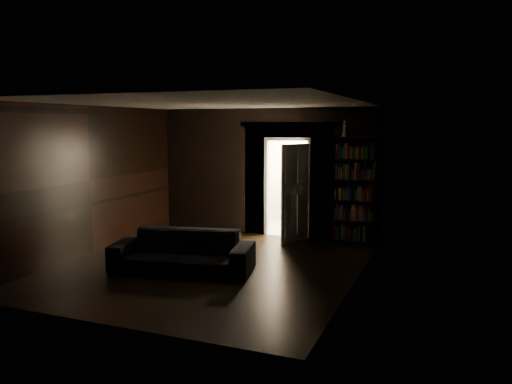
# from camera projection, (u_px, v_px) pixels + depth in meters

# --- Properties ---
(ground) EXTENTS (5.50, 5.50, 0.00)m
(ground) POSITION_uv_depth(u_px,v_px,m) (210.00, 266.00, 8.66)
(ground) COLOR black
(ground) RESTS_ON ground
(room_walls) EXTENTS (5.02, 5.61, 2.84)m
(room_walls) POSITION_uv_depth(u_px,v_px,m) (234.00, 165.00, 9.42)
(room_walls) COLOR black
(room_walls) RESTS_ON ground
(kitchen_alcove) EXTENTS (2.20, 1.80, 2.60)m
(kitchen_alcove) POSITION_uv_depth(u_px,v_px,m) (302.00, 177.00, 11.88)
(kitchen_alcove) COLOR beige
(kitchen_alcove) RESTS_ON ground
(sofa) EXTENTS (2.48, 1.44, 0.90)m
(sofa) POSITION_uv_depth(u_px,v_px,m) (182.00, 245.00, 8.31)
(sofa) COLOR black
(sofa) RESTS_ON ground
(bookshelf) EXTENTS (0.90, 0.33, 2.20)m
(bookshelf) POSITION_uv_depth(u_px,v_px,m) (355.00, 191.00, 10.17)
(bookshelf) COLOR black
(bookshelf) RESTS_ON ground
(refrigerator) EXTENTS (0.75, 0.69, 1.65)m
(refrigerator) POSITION_uv_depth(u_px,v_px,m) (309.00, 192.00, 12.05)
(refrigerator) COLOR white
(refrigerator) RESTS_ON ground
(door) EXTENTS (0.37, 0.81, 2.05)m
(door) POSITION_uv_depth(u_px,v_px,m) (295.00, 193.00, 10.38)
(door) COLOR white
(door) RESTS_ON ground
(figurine) EXTENTS (0.13, 0.13, 0.32)m
(figurine) POSITION_uv_depth(u_px,v_px,m) (344.00, 129.00, 10.13)
(figurine) COLOR silver
(figurine) RESTS_ON bookshelf
(bottles) EXTENTS (0.64, 0.15, 0.26)m
(bottles) POSITION_uv_depth(u_px,v_px,m) (310.00, 153.00, 11.90)
(bottles) COLOR black
(bottles) RESTS_ON refrigerator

